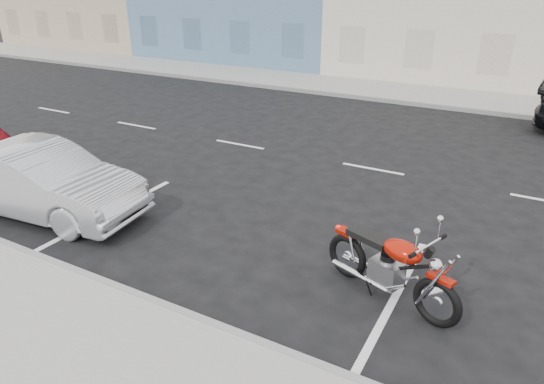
{
  "coord_description": "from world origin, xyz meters",
  "views": [
    {
      "loc": [
        1.3,
        -11.26,
        4.51
      ],
      "look_at": [
        -2.69,
        -4.04,
        0.8
      ],
      "focal_mm": 32.0,
      "sensor_mm": 36.0,
      "label": 1
    }
  ],
  "objects": [
    {
      "name": "motorcycle",
      "position": [
        0.68,
        -5.38,
        0.54
      ],
      "size": [
        2.27,
        1.07,
        1.19
      ],
      "rotation": [
        0.0,
        0.0,
        -0.35
      ],
      "color": "black",
      "rests_on": "ground"
    },
    {
      "name": "sedan_silver",
      "position": [
        -7.12,
        -5.66,
        0.72
      ],
      "size": [
        4.51,
        1.97,
        1.44
      ],
      "primitive_type": "imported",
      "rotation": [
        0.0,
        0.0,
        1.67
      ],
      "color": "#ACAEB4",
      "rests_on": "ground"
    },
    {
      "name": "sidewalk_far",
      "position": [
        -5.0,
        8.7,
        0.07
      ],
      "size": [
        80.0,
        3.4,
        0.15
      ],
      "primitive_type": "cube",
      "color": "gray",
      "rests_on": "ground"
    },
    {
      "name": "curb_far",
      "position": [
        -5.0,
        7.0,
        0.08
      ],
      "size": [
        80.0,
        0.12,
        0.16
      ],
      "primitive_type": "cube",
      "color": "gray",
      "rests_on": "ground"
    },
    {
      "name": "ground",
      "position": [
        0.0,
        0.0,
        0.0
      ],
      "size": [
        120.0,
        120.0,
        0.0
      ],
      "primitive_type": "plane",
      "color": "black",
      "rests_on": "ground"
    },
    {
      "name": "curb_near",
      "position": [
        -5.0,
        -7.0,
        0.08
      ],
      "size": [
        80.0,
        0.12,
        0.16
      ],
      "primitive_type": "cube",
      "color": "gray",
      "rests_on": "ground"
    }
  ]
}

